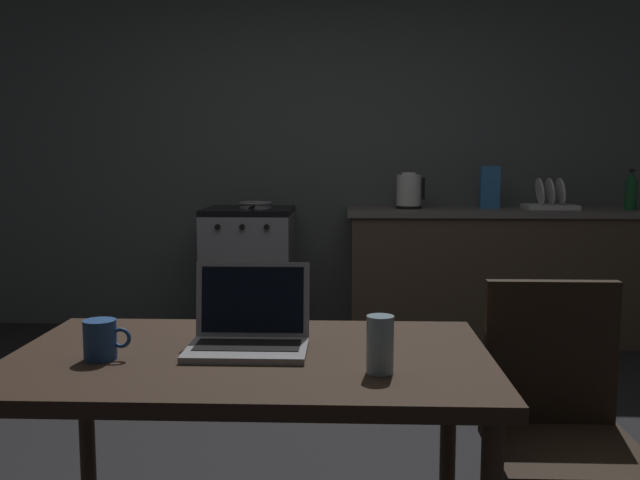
% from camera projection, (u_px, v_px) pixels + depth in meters
% --- Properties ---
extents(ground_plane, '(12.00, 12.00, 0.00)m').
position_uv_depth(ground_plane, '(295.00, 469.00, 2.83)').
color(ground_plane, black).
extents(back_wall, '(6.40, 0.10, 2.82)m').
position_uv_depth(back_wall, '(360.00, 135.00, 5.11)').
color(back_wall, '#4F5252').
rests_on(back_wall, ground_plane).
extents(kitchen_counter, '(2.16, 0.64, 0.90)m').
position_uv_depth(kitchen_counter, '(504.00, 274.00, 4.84)').
color(kitchen_counter, '#4C3D2D').
rests_on(kitchen_counter, ground_plane).
extents(stove_oven, '(0.60, 0.62, 0.90)m').
position_uv_depth(stove_oven, '(249.00, 273.00, 4.91)').
color(stove_oven, gray).
rests_on(stove_oven, ground_plane).
extents(dining_table, '(1.28, 0.78, 0.73)m').
position_uv_depth(dining_table, '(251.00, 380.00, 1.88)').
color(dining_table, '#332319').
rests_on(dining_table, ground_plane).
extents(chair, '(0.40, 0.40, 0.89)m').
position_uv_depth(chair, '(559.00, 421.00, 1.96)').
color(chair, '#2D2116').
rests_on(chair, ground_plane).
extents(laptop, '(0.32, 0.25, 0.23)m').
position_uv_depth(laptop, '(249.00, 333.00, 1.91)').
color(laptop, '#99999E').
rests_on(laptop, dining_table).
extents(electric_kettle, '(0.20, 0.18, 0.25)m').
position_uv_depth(electric_kettle, '(409.00, 191.00, 4.80)').
color(electric_kettle, black).
rests_on(electric_kettle, kitchen_counter).
extents(bottle, '(0.08, 0.08, 0.27)m').
position_uv_depth(bottle, '(631.00, 191.00, 4.69)').
color(bottle, '#19592D').
rests_on(bottle, kitchen_counter).
extents(frying_pan, '(0.24, 0.41, 0.05)m').
position_uv_depth(frying_pan, '(255.00, 205.00, 4.82)').
color(frying_pan, gray).
rests_on(frying_pan, stove_oven).
extents(coffee_mug, '(0.12, 0.08, 0.10)m').
position_uv_depth(coffee_mug, '(101.00, 340.00, 1.81)').
color(coffee_mug, '#264C8C').
rests_on(coffee_mug, dining_table).
extents(drinking_glass, '(0.07, 0.07, 0.14)m').
position_uv_depth(drinking_glass, '(380.00, 344.00, 1.69)').
color(drinking_glass, '#99B7C6').
rests_on(drinking_glass, dining_table).
extents(cereal_box, '(0.13, 0.05, 0.29)m').
position_uv_depth(cereal_box, '(490.00, 187.00, 4.80)').
color(cereal_box, '#3372B2').
rests_on(cereal_box, kitchen_counter).
extents(dish_rack, '(0.34, 0.26, 0.21)m').
position_uv_depth(dish_rack, '(550.00, 202.00, 4.77)').
color(dish_rack, silver).
rests_on(dish_rack, kitchen_counter).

